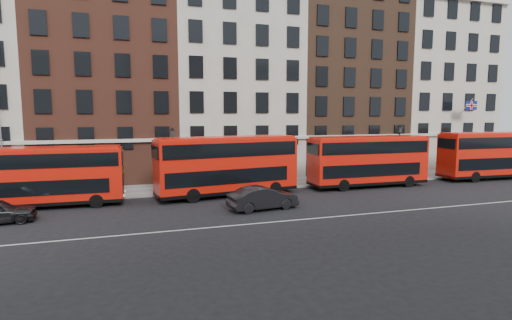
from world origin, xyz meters
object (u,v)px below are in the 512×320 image
object	(u,v)px
bus_b	(227,164)
traffic_light	(482,153)
bus_a	(46,175)
car_front	(263,198)
bus_d	(492,154)
bus_c	(368,160)

from	to	relation	value
bus_b	traffic_light	xyz separation A→B (m)	(27.93, 1.68, -0.11)
bus_a	car_front	xyz separation A→B (m)	(14.27, -5.15, -1.49)
car_front	traffic_light	size ratio (longest dim) A/B	1.49
bus_a	traffic_light	xyz separation A→B (m)	(40.90, 1.68, 0.15)
bus_d	traffic_light	world-z (taller)	bus_d
bus_a	car_front	size ratio (longest dim) A/B	2.10
bus_d	car_front	xyz separation A→B (m)	(-26.08, -5.15, -1.74)
bus_c	car_front	size ratio (longest dim) A/B	2.25
bus_d	traffic_light	xyz separation A→B (m)	(0.56, 1.68, -0.09)
car_front	bus_a	bearing A→B (deg)	61.54
car_front	bus_c	bearing A→B (deg)	-74.76
bus_a	bus_d	xyz separation A→B (m)	(40.35, 0.00, 0.25)
bus_a	bus_b	bearing A→B (deg)	1.58
bus_b	bus_c	bearing A→B (deg)	-7.61
bus_c	car_front	distance (m)	12.86
bus_c	bus_d	world-z (taller)	bus_d
bus_c	bus_a	bearing A→B (deg)	-179.40
bus_b	bus_a	bearing A→B (deg)	172.34
traffic_light	bus_b	bearing A→B (deg)	-176.55
bus_d	car_front	size ratio (longest dim) A/B	2.33
bus_a	car_front	distance (m)	15.24
car_front	bus_d	bearing A→B (deg)	-87.42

